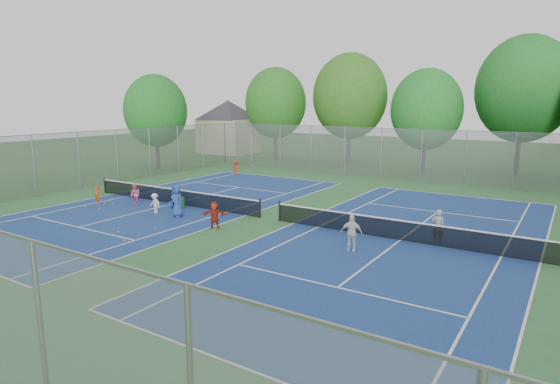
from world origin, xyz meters
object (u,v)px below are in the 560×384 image
Objects in this scene: ball_hopper at (181,202)px; instructor at (438,227)px; net_right at (401,231)px; ball_crate at (172,204)px; net_left at (173,196)px.

instructor is (14.44, 0.82, 0.47)m from ball_hopper.
net_right is 43.22× the size of ball_crate.
net_left is 21.41× the size of ball_hopper.
instructor is at bearing 1.42° from net_left.
ball_crate is at bearing -50.78° from net_left.
ball_hopper is at bearing -22.50° from net_left.
ball_hopper is 14.47m from instructor.
instructor is (15.49, 0.38, 0.32)m from net_left.
ball_crate is (-13.61, -0.47, -0.33)m from net_right.
net_left is at bearing -4.92° from instructor.
ball_crate is at bearing -178.01° from net_right.
net_left is 1.00× the size of net_right.
net_left is 43.22× the size of ball_crate.
ball_crate is at bearing -176.79° from ball_hopper.
net_right is 8.35× the size of instructor.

